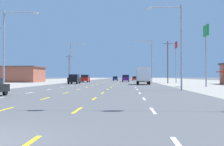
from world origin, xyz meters
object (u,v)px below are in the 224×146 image
box_truck_far_right_near (143,75)px  streetlight_right_row_1 (150,58)px  streetlight_right_row_0 (178,41)px  pole_sign_right_row_2 (176,51)px  pole_sign_right_row_1 (206,39)px  streetlight_left_row_0 (7,44)px  suv_far_left_mid (74,79)px  hatchback_center_turn_farther (115,78)px  streetlight_left_row_1 (72,60)px  suv_inner_right_far (126,78)px  suv_far_left_midfar (85,78)px  hatchback_far_right_farthest (135,78)px

box_truck_far_right_near → streetlight_right_row_1: 18.72m
streetlight_right_row_0 → box_truck_far_right_near: bearing=96.3°
pole_sign_right_row_2 → streetlight_right_row_1: bearing=155.4°
pole_sign_right_row_1 → streetlight_left_row_0: bearing=-154.6°
suv_far_left_mid → hatchback_center_turn_farther: (6.77, 45.63, -0.24)m
streetlight_left_row_0 → streetlight_right_row_1: bearing=65.2°
pole_sign_right_row_2 → streetlight_left_row_1: streetlight_left_row_1 is taller
suv_inner_right_far → suv_far_left_midfar: bearing=-143.6°
box_truck_far_right_near → hatchback_far_right_farthest: (-0.32, 54.38, -1.05)m
pole_sign_right_row_1 → streetlight_right_row_1: bearing=101.7°
suv_far_left_mid → pole_sign_right_row_2: bearing=25.3°
streetlight_left_row_0 → streetlight_right_row_1: 46.40m
streetlight_left_row_0 → streetlight_right_row_1: streetlight_right_row_1 is taller
hatchback_center_turn_farther → streetlight_right_row_1: (9.87, -32.24, 5.39)m
box_truck_far_right_near → pole_sign_right_row_1: size_ratio=0.78×
box_truck_far_right_near → suv_far_left_midfar: box_truck_far_right_near is taller
streetlight_left_row_1 → hatchback_far_right_farthest: bearing=65.5°
box_truck_far_right_near → streetlight_left_row_1: (-16.88, 18.02, 3.83)m
hatchback_center_turn_farther → streetlight_left_row_0: bearing=-97.3°
streetlight_left_row_0 → streetlight_left_row_1: streetlight_left_row_1 is taller
suv_far_left_mid → pole_sign_right_row_1: pole_sign_right_row_1 is taller
box_truck_far_right_near → streetlight_right_row_1: streetlight_right_row_1 is taller
suv_far_left_mid → streetlight_left_row_1: 14.45m
box_truck_far_right_near → pole_sign_right_row_2: (8.58, 15.30, 5.72)m
suv_far_left_midfar → pole_sign_right_row_2: (22.58, -6.26, 6.53)m
suv_far_left_mid → suv_far_left_midfar: (-0.00, 16.93, 0.00)m
suv_inner_right_far → streetlight_left_row_1: bearing=-139.8°
pole_sign_right_row_1 → box_truck_far_right_near: bearing=126.5°
hatchback_center_turn_farther → pole_sign_right_row_1: size_ratio=0.42×
streetlight_left_row_1 → streetlight_right_row_0: bearing=-65.1°
box_truck_far_right_near → pole_sign_right_row_1: bearing=-53.5°
suv_far_left_midfar → streetlight_right_row_1: 17.77m
streetlight_left_row_1 → box_truck_far_right_near: bearing=-46.9°
box_truck_far_right_near → streetlight_left_row_1: size_ratio=0.73×
pole_sign_right_row_1 → streetlight_right_row_1: streetlight_right_row_1 is taller
suv_inner_right_far → pole_sign_right_row_2: 19.61m
pole_sign_right_row_2 → suv_far_left_mid: bearing=-154.7°
pole_sign_right_row_1 → pole_sign_right_row_2: 27.24m
suv_far_left_mid → pole_sign_right_row_2: 25.81m
hatchback_center_turn_farther → streetlight_right_row_1: size_ratio=0.36×
streetlight_left_row_0 → streetlight_left_row_1: size_ratio=0.93×
hatchback_center_turn_farther → streetlight_right_row_0: bearing=-82.4°
hatchback_center_turn_farther → streetlight_left_row_0: (-9.59, -74.36, 4.57)m
box_truck_far_right_near → hatchback_center_turn_farther: 50.79m
box_truck_far_right_near → pole_sign_right_row_2: pole_sign_right_row_2 is taller
suv_far_left_mid → streetlight_right_row_0: streetlight_right_row_0 is taller
hatchback_center_turn_farther → streetlight_left_row_1: size_ratio=0.40×
suv_far_left_midfar → pole_sign_right_row_1: pole_sign_right_row_1 is taller
hatchback_far_right_farthest → streetlight_left_row_0: streetlight_left_row_0 is taller
suv_far_left_mid → pole_sign_right_row_1: 28.88m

